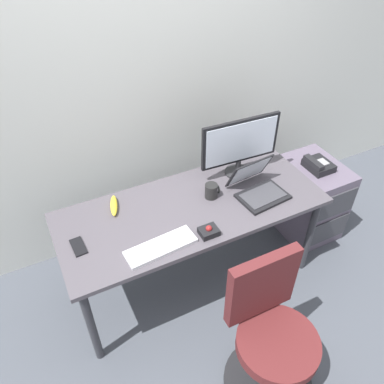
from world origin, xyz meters
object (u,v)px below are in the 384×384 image
(coffee_mug, at_px, (212,191))
(desk_phone, at_px, (318,165))
(file_cabinet, at_px, (308,199))
(office_chair, at_px, (270,338))
(cell_phone, at_px, (78,247))
(trackball_mouse, at_px, (209,231))
(banana, at_px, (114,205))
(monitor_main, at_px, (240,144))
(laptop, at_px, (258,187))
(keyboard, at_px, (161,246))

(coffee_mug, bearing_deg, desk_phone, 0.46)
(file_cabinet, bearing_deg, office_chair, -138.91)
(cell_phone, bearing_deg, trackball_mouse, -21.76)
(office_chair, height_order, trackball_mouse, office_chair)
(trackball_mouse, distance_m, banana, 0.63)
(office_chair, distance_m, coffee_mug, 0.94)
(office_chair, distance_m, monitor_main, 1.21)
(laptop, bearing_deg, office_chair, -117.19)
(office_chair, bearing_deg, desk_phone, 40.79)
(desk_phone, bearing_deg, monitor_main, 167.70)
(cell_phone, xyz_separation_m, banana, (0.28, 0.23, 0.02))
(keyboard, bearing_deg, file_cabinet, 11.67)
(desk_phone, xyz_separation_m, monitor_main, (-0.62, 0.14, 0.29))
(file_cabinet, xyz_separation_m, keyboard, (-1.39, -0.29, 0.41))
(office_chair, relative_size, coffee_mug, 9.30)
(desk_phone, relative_size, office_chair, 0.22)
(monitor_main, xyz_separation_m, coffee_mug, (-0.29, -0.14, -0.19))
(laptop, bearing_deg, file_cabinet, 11.31)
(file_cabinet, relative_size, coffee_mug, 6.35)
(trackball_mouse, bearing_deg, office_chair, -83.04)
(keyboard, relative_size, trackball_mouse, 3.81)
(file_cabinet, relative_size, monitor_main, 1.12)
(laptop, height_order, coffee_mug, laptop)
(office_chair, relative_size, trackball_mouse, 8.33)
(monitor_main, xyz_separation_m, laptop, (-0.00, -0.24, -0.19))
(office_chair, relative_size, cell_phone, 6.45)
(keyboard, bearing_deg, trackball_mouse, -4.79)
(monitor_main, xyz_separation_m, keyboard, (-0.76, -0.41, -0.23))
(desk_phone, xyz_separation_m, banana, (-1.51, 0.17, 0.07))
(desk_phone, relative_size, coffee_mug, 2.03)
(keyboard, relative_size, banana, 2.21)
(file_cabinet, relative_size, banana, 3.29)
(coffee_mug, xyz_separation_m, cell_phone, (-0.89, -0.05, -0.04))
(desk_phone, distance_m, coffee_mug, 0.92)
(monitor_main, distance_m, trackball_mouse, 0.67)
(keyboard, bearing_deg, cell_phone, 152.60)
(file_cabinet, height_order, banana, banana)
(desk_phone, bearing_deg, banana, 173.50)
(keyboard, height_order, coffee_mug, coffee_mug)
(coffee_mug, xyz_separation_m, banana, (-0.60, 0.18, -0.03))
(file_cabinet, height_order, monitor_main, monitor_main)
(file_cabinet, height_order, laptop, laptop)
(trackball_mouse, height_order, coffee_mug, coffee_mug)
(desk_phone, relative_size, trackball_mouse, 1.82)
(trackball_mouse, bearing_deg, file_cabinet, 15.88)
(file_cabinet, xyz_separation_m, laptop, (-0.63, -0.13, 0.45))
(laptop, xyz_separation_m, trackball_mouse, (-0.46, -0.19, -0.03))
(trackball_mouse, relative_size, coffee_mug, 1.12)
(monitor_main, height_order, banana, monitor_main)
(coffee_mug, bearing_deg, laptop, -19.50)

